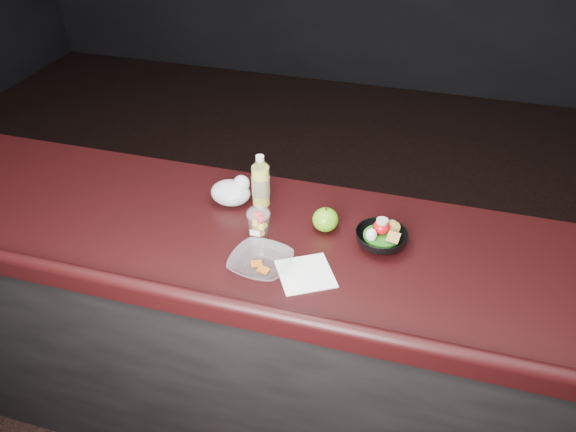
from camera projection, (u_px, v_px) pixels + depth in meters
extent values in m
cube|color=black|center=(284.00, 345.00, 2.16)|extent=(4.00, 0.65, 0.98)
cube|color=black|center=(283.00, 242.00, 1.86)|extent=(4.06, 0.71, 0.04)
cylinder|color=yellow|center=(261.00, 186.00, 1.97)|extent=(0.06, 0.06, 0.15)
cylinder|color=white|center=(261.00, 186.00, 1.97)|extent=(0.06, 0.06, 0.15)
cone|color=white|center=(260.00, 164.00, 1.91)|extent=(0.06, 0.06, 0.03)
cylinder|color=white|center=(260.00, 158.00, 1.90)|extent=(0.03, 0.03, 0.02)
cylinder|color=#072D99|center=(261.00, 186.00, 1.97)|extent=(0.07, 0.07, 0.07)
ellipsoid|color=white|center=(258.00, 214.00, 1.81)|extent=(0.08, 0.08, 0.04)
ellipsoid|color=#47890F|center=(325.00, 220.00, 1.87)|extent=(0.09, 0.09, 0.08)
cylinder|color=black|center=(326.00, 209.00, 1.84)|extent=(0.01, 0.01, 0.01)
ellipsoid|color=silver|center=(231.00, 193.00, 1.99)|extent=(0.14, 0.12, 0.08)
sphere|color=silver|center=(241.00, 184.00, 1.98)|extent=(0.06, 0.06, 0.06)
imported|color=black|center=(381.00, 239.00, 1.81)|extent=(0.18, 0.18, 0.05)
cylinder|color=#0F470C|center=(381.00, 236.00, 1.80)|extent=(0.12, 0.12, 0.01)
ellipsoid|color=red|center=(382.00, 227.00, 1.80)|extent=(0.06, 0.06, 0.05)
cylinder|color=beige|center=(382.00, 221.00, 1.78)|extent=(0.04, 0.04, 0.01)
ellipsoid|color=white|center=(371.00, 235.00, 1.78)|extent=(0.04, 0.04, 0.05)
imported|color=silver|center=(261.00, 263.00, 1.71)|extent=(0.21, 0.21, 0.05)
cube|color=#990F0C|center=(256.00, 264.00, 1.73)|extent=(0.04, 0.04, 0.01)
cube|color=#990F0C|center=(264.00, 270.00, 1.71)|extent=(0.04, 0.03, 0.01)
cube|color=white|center=(306.00, 274.00, 1.71)|extent=(0.22, 0.22, 0.00)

